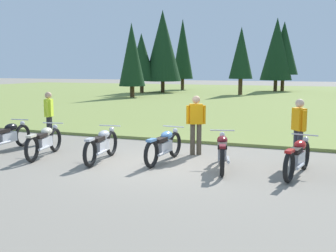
{
  "coord_description": "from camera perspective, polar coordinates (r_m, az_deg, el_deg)",
  "views": [
    {
      "loc": [
        3.87,
        -9.55,
        2.43
      ],
      "look_at": [
        0.0,
        0.6,
        0.9
      ],
      "focal_mm": 44.06,
      "sensor_mm": 36.0,
      "label": 1
    }
  ],
  "objects": [
    {
      "name": "ground_plane",
      "position": [
        10.58,
        -1.16,
        -5.26
      ],
      "size": [
        140.0,
        140.0,
        0.0
      ],
      "primitive_type": "plane",
      "color": "gray"
    },
    {
      "name": "grass_moorland",
      "position": [
        34.91,
        14.5,
        3.86
      ],
      "size": [
        80.0,
        44.0,
        0.1
      ],
      "primitive_type": "cube",
      "color": "olive",
      "rests_on": "ground"
    },
    {
      "name": "forest_treeline",
      "position": [
        39.79,
        18.33,
        9.87
      ],
      "size": [
        35.34,
        24.51,
        7.85
      ],
      "color": "#47331E",
      "rests_on": "ground"
    },
    {
      "name": "motorcycle_black",
      "position": [
        13.06,
        -21.3,
        -1.31
      ],
      "size": [
        0.62,
        2.1,
        0.88
      ],
      "color": "black",
      "rests_on": "ground"
    },
    {
      "name": "motorcycle_cream",
      "position": [
        11.87,
        -16.73,
        -1.99
      ],
      "size": [
        0.71,
        2.08,
        0.88
      ],
      "color": "black",
      "rests_on": "ground"
    },
    {
      "name": "motorcycle_silver",
      "position": [
        10.97,
        -9.17,
        -2.55
      ],
      "size": [
        0.62,
        2.1,
        0.88
      ],
      "color": "black",
      "rests_on": "ground"
    },
    {
      "name": "motorcycle_sky_blue",
      "position": [
        10.7,
        -0.55,
        -2.71
      ],
      "size": [
        0.62,
        2.1,
        0.88
      ],
      "color": "black",
      "rests_on": "ground"
    },
    {
      "name": "motorcycle_maroon",
      "position": [
        10.06,
        7.51,
        -3.47
      ],
      "size": [
        0.75,
        2.06,
        0.88
      ],
      "color": "black",
      "rests_on": "ground"
    },
    {
      "name": "motorcycle_red",
      "position": [
        9.81,
        17.51,
        -4.07
      ],
      "size": [
        0.66,
        2.08,
        0.88
      ],
      "color": "black",
      "rests_on": "ground"
    },
    {
      "name": "rider_checking_bike",
      "position": [
        10.85,
        17.63,
        -0.21
      ],
      "size": [
        0.38,
        0.47,
        1.67
      ],
      "color": "#2D2D38",
      "rests_on": "ground"
    },
    {
      "name": "rider_with_back_turned",
      "position": [
        13.87,
        -16.14,
        1.57
      ],
      "size": [
        0.35,
        0.51,
        1.67
      ],
      "color": "black",
      "rests_on": "ground"
    },
    {
      "name": "rider_in_hivis_vest",
      "position": [
        11.54,
        3.89,
        0.63
      ],
      "size": [
        0.51,
        0.35,
        1.67
      ],
      "color": "#4C4233",
      "rests_on": "ground"
    }
  ]
}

